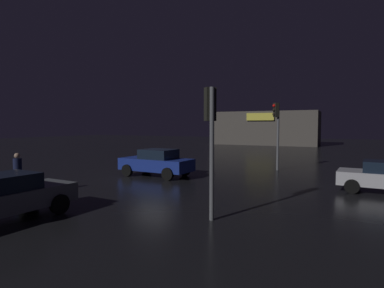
# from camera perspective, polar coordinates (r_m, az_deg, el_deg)

# --- Properties ---
(ground_plane) EXTENTS (120.00, 120.00, 0.00)m
(ground_plane) POSITION_cam_1_polar(r_m,az_deg,el_deg) (18.84, -7.22, -5.67)
(ground_plane) COLOR black
(store_building) EXTENTS (15.73, 7.12, 5.07)m
(store_building) POSITION_cam_1_polar(r_m,az_deg,el_deg) (50.47, 13.22, 2.83)
(store_building) COLOR #4C4742
(store_building) RESTS_ON ground
(traffic_signal_main) EXTENTS (0.42, 0.42, 4.14)m
(traffic_signal_main) POSITION_cam_1_polar(r_m,az_deg,el_deg) (9.77, 3.40, 3.30)
(traffic_signal_main) COLOR #595B60
(traffic_signal_main) RESTS_ON ground
(traffic_signal_opposite) EXTENTS (0.43, 0.41, 4.44)m
(traffic_signal_opposite) POSITION_cam_1_polar(r_m,az_deg,el_deg) (21.35, 15.16, 3.54)
(traffic_signal_opposite) COLOR #595B60
(traffic_signal_opposite) RESTS_ON ground
(car_near) EXTENTS (4.41, 2.23, 1.58)m
(car_near) POSITION_cam_1_polar(r_m,az_deg,el_deg) (18.43, -6.45, -3.33)
(car_near) COLOR navy
(car_near) RESTS_ON ground
(pedestrian) EXTENTS (0.48, 0.48, 1.79)m
(pedestrian) POSITION_cam_1_polar(r_m,az_deg,el_deg) (15.35, -29.12, -4.19)
(pedestrian) COLOR black
(pedestrian) RESTS_ON ground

